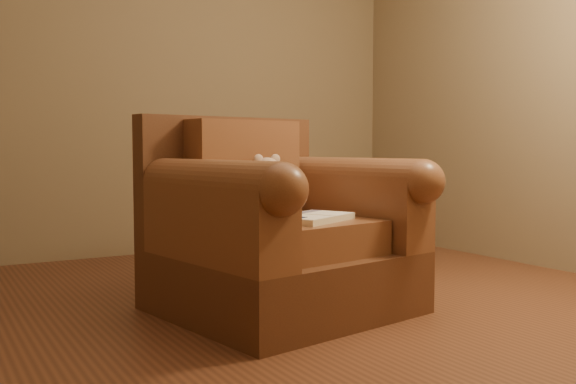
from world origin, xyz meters
TOP-DOWN VIEW (x-y plane):
  - floor at (0.00, 0.00)m, footprint 4.00×4.00m
  - armchair at (-0.14, 0.01)m, footprint 1.26×1.21m
  - teddy_bear at (-0.13, 0.10)m, footprint 0.24×0.26m
  - guidebook at (-0.08, -0.24)m, footprint 0.47×0.40m
  - side_table at (0.92, 0.56)m, footprint 0.44×0.44m

SIDE VIEW (x-z plane):
  - floor at x=0.00m, z-range 0.00..0.00m
  - side_table at x=0.92m, z-range 0.02..0.65m
  - armchair at x=-0.14m, z-range -0.11..0.87m
  - guidebook at x=-0.08m, z-range 0.47..0.50m
  - teddy_bear at x=-0.13m, z-range 0.43..0.75m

